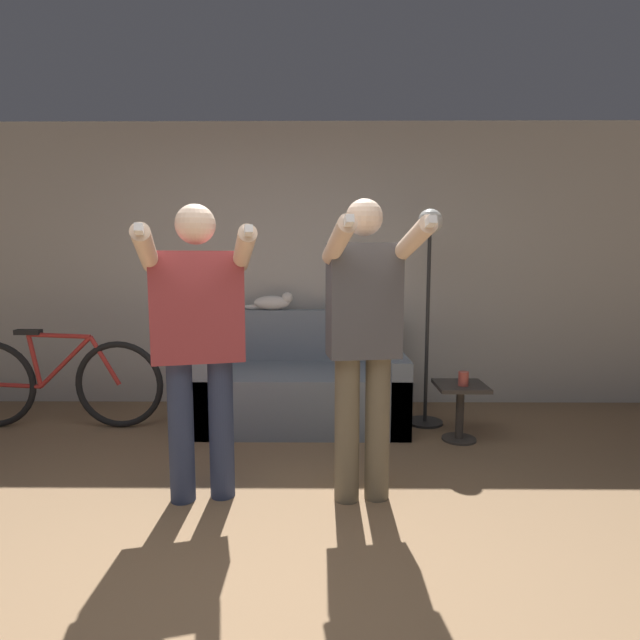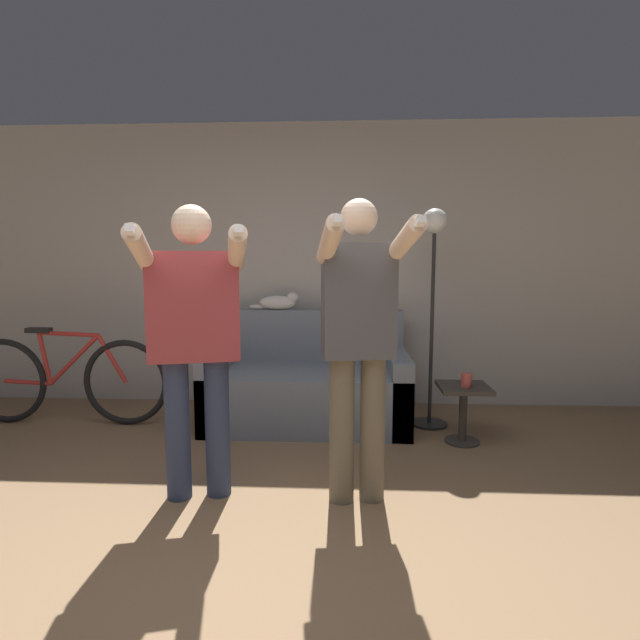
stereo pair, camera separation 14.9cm
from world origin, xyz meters
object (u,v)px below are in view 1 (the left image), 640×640
object	(u,v)px
person_right	(364,332)
cup	(463,379)
floor_lamp	(429,269)
side_table	(460,401)
cat	(273,302)
bicycle	(56,383)
couch	(304,387)
person_left	(198,330)

from	to	relation	value
person_right	cup	xyz separation A→B (m)	(0.81, 0.91, -0.48)
floor_lamp	side_table	distance (m)	1.07
cat	floor_lamp	size ratio (longest dim) A/B	0.25
bicycle	couch	bearing A→B (deg)	4.78
bicycle	floor_lamp	bearing A→B (deg)	2.22
side_table	bicycle	size ratio (longest dim) A/B	0.25
person_right	floor_lamp	size ratio (longest dim) A/B	0.96
side_table	bicycle	distance (m)	3.21
floor_lamp	side_table	size ratio (longest dim) A/B	4.05
couch	bicycle	size ratio (longest dim) A/B	0.94
couch	bicycle	distance (m)	2.02
floor_lamp	side_table	xyz separation A→B (m)	(0.18, -0.39, -0.98)
floor_lamp	cup	world-z (taller)	floor_lamp
person_left	side_table	size ratio (longest dim) A/B	3.82
bicycle	cat	bearing A→B (deg)	16.75
cat	side_table	size ratio (longest dim) A/B	1.03
person_right	couch	bearing A→B (deg)	97.04
cup	cat	bearing A→B (deg)	150.57
person_right	cup	bearing A→B (deg)	39.89
person_left	bicycle	xyz separation A→B (m)	(-1.48, 1.23, -0.60)
couch	cat	xyz separation A→B (m)	(-0.29, 0.35, 0.69)
person_left	person_right	distance (m)	0.91
couch	person_right	bearing A→B (deg)	-74.62
person_left	cup	distance (m)	2.01
couch	cup	world-z (taller)	couch
person_left	bicycle	world-z (taller)	person_left
person_right	floor_lamp	distance (m)	1.52
person_right	bicycle	xyz separation A→B (m)	(-2.39, 1.23, -0.60)
person_left	floor_lamp	bearing A→B (deg)	27.07
cup	bicycle	bearing A→B (deg)	174.31
couch	person_left	distance (m)	1.64
floor_lamp	bicycle	size ratio (longest dim) A/B	1.01
person_right	bicycle	distance (m)	2.76
floor_lamp	cup	xyz separation A→B (m)	(0.19, -0.44, -0.80)
person_left	cup	bearing A→B (deg)	13.68
cup	bicycle	world-z (taller)	bicycle
person_left	cat	size ratio (longest dim) A/B	3.71
floor_lamp	cup	size ratio (longest dim) A/B	16.72
person_right	side_table	world-z (taller)	person_right
person_left	floor_lamp	xyz separation A→B (m)	(1.54, 1.34, 0.31)
couch	person_right	world-z (taller)	person_right
couch	cat	distance (m)	0.83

